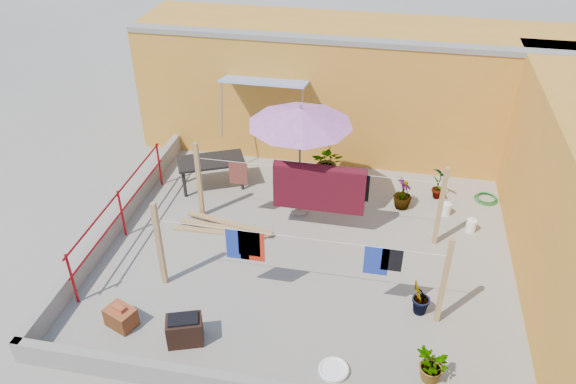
% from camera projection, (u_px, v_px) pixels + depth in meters
% --- Properties ---
extents(ground, '(80.00, 80.00, 0.00)m').
position_uv_depth(ground, '(308.00, 252.00, 11.33)').
color(ground, '#9E998E').
rests_on(ground, ground).
extents(wall_back, '(11.00, 3.27, 3.21)m').
position_uv_depth(wall_back, '(359.00, 88.00, 14.19)').
color(wall_back, orange).
rests_on(wall_back, ground).
extents(parapet_left, '(0.16, 7.30, 0.44)m').
position_uv_depth(parapet_left, '(118.00, 220.00, 11.87)').
color(parapet_left, gray).
rests_on(parapet_left, ground).
extents(red_railing, '(0.05, 4.20, 1.10)m').
position_uv_depth(red_railing, '(121.00, 207.00, 11.40)').
color(red_railing, maroon).
rests_on(red_railing, ground).
extents(clothesline_rig, '(5.09, 2.35, 1.80)m').
position_uv_depth(clothesline_rig, '(316.00, 195.00, 11.22)').
color(clothesline_rig, tan).
rests_on(clothesline_rig, ground).
extents(patio_umbrella, '(2.78, 2.78, 2.59)m').
position_uv_depth(patio_umbrella, '(300.00, 117.00, 11.20)').
color(patio_umbrella, gray).
rests_on(patio_umbrella, ground).
extents(outdoor_table, '(1.70, 1.33, 0.71)m').
position_uv_depth(outdoor_table, '(211.00, 162.00, 13.02)').
color(outdoor_table, black).
rests_on(outdoor_table, ground).
extents(brick_stack, '(0.60, 0.52, 0.43)m').
position_uv_depth(brick_stack, '(121.00, 317.00, 9.59)').
color(brick_stack, '#9C5124').
rests_on(brick_stack, ground).
extents(lumber_pile, '(2.14, 0.60, 0.13)m').
position_uv_depth(lumber_pile, '(224.00, 228.00, 11.89)').
color(lumber_pile, tan).
rests_on(lumber_pile, ground).
extents(brazier, '(0.68, 0.56, 0.53)m').
position_uv_depth(brazier, '(185.00, 330.00, 9.26)').
color(brazier, black).
rests_on(brazier, ground).
extents(white_basin, '(0.49, 0.49, 0.09)m').
position_uv_depth(white_basin, '(334.00, 370.00, 8.84)').
color(white_basin, white).
rests_on(white_basin, ground).
extents(water_jug_a, '(0.21, 0.21, 0.33)m').
position_uv_depth(water_jug_a, '(446.00, 209.00, 12.33)').
color(water_jug_a, white).
rests_on(water_jug_a, ground).
extents(water_jug_b, '(0.21, 0.21, 0.33)m').
position_uv_depth(water_jug_b, '(471.00, 226.00, 11.82)').
color(water_jug_b, white).
rests_on(water_jug_b, ground).
extents(green_hose, '(0.53, 0.53, 0.08)m').
position_uv_depth(green_hose, '(486.00, 198.00, 12.86)').
color(green_hose, '#176923').
rests_on(green_hose, ground).
extents(plant_back_a, '(0.73, 0.64, 0.82)m').
position_uv_depth(plant_back_a, '(328.00, 162.00, 13.49)').
color(plant_back_a, '#175318').
rests_on(plant_back_a, ground).
extents(plant_back_b, '(0.42, 0.42, 0.73)m').
position_uv_depth(plant_back_b, '(403.00, 194.00, 12.43)').
color(plant_back_b, '#175318').
rests_on(plant_back_b, ground).
extents(plant_right_a, '(0.52, 0.52, 0.83)m').
position_uv_depth(plant_right_a, '(439.00, 183.00, 12.72)').
color(plant_right_a, '#175318').
rests_on(plant_right_a, ground).
extents(plant_right_b, '(0.48, 0.51, 0.72)m').
position_uv_depth(plant_right_b, '(420.00, 298.00, 9.72)').
color(plant_right_b, '#175318').
rests_on(plant_right_b, ground).
extents(plant_right_c, '(0.61, 0.66, 0.63)m').
position_uv_depth(plant_right_c, '(433.00, 366.00, 8.56)').
color(plant_right_c, '#175318').
rests_on(plant_right_c, ground).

